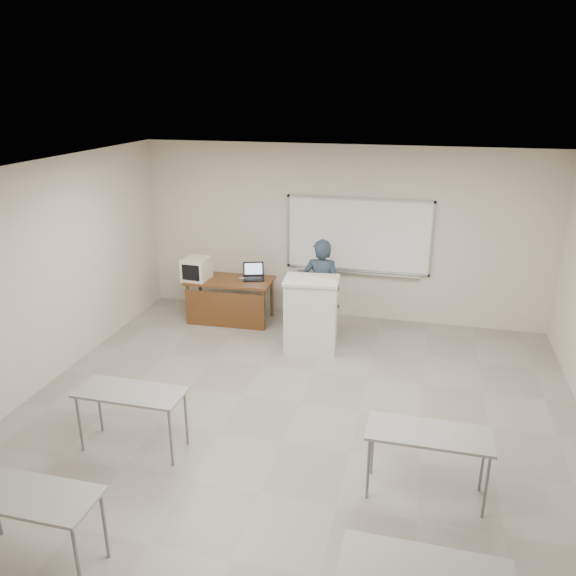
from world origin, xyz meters
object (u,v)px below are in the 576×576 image
(crt_monitor, at_px, (197,269))
(mouse, at_px, (242,278))
(presenter, at_px, (321,289))
(instructor_desk, at_px, (228,293))
(laptop, at_px, (255,275))
(podium, at_px, (311,314))
(whiteboard, at_px, (358,236))
(keyboard, at_px, (322,277))

(crt_monitor, bearing_deg, mouse, 16.50)
(mouse, relative_size, presenter, 0.06)
(instructor_desk, xyz_separation_m, laptop, (0.40, 0.27, 0.26))
(mouse, bearing_deg, instructor_desk, -117.81)
(laptop, relative_size, presenter, 0.22)
(instructor_desk, distance_m, crt_monitor, 0.67)
(podium, xyz_separation_m, crt_monitor, (-2.15, 0.68, 0.36))
(podium, distance_m, crt_monitor, 2.28)
(podium, bearing_deg, whiteboard, 65.33)
(whiteboard, bearing_deg, mouse, -161.98)
(laptop, bearing_deg, instructor_desk, -164.39)
(podium, height_order, keyboard, keyboard)
(whiteboard, height_order, crt_monitor, whiteboard)
(crt_monitor, relative_size, mouse, 4.47)
(instructor_desk, distance_m, keyboard, 1.95)
(laptop, bearing_deg, keyboard, -51.38)
(podium, distance_m, mouse, 1.65)
(crt_monitor, bearing_deg, instructor_desk, 4.72)
(whiteboard, height_order, mouse, whiteboard)
(instructor_desk, height_order, laptop, laptop)
(instructor_desk, xyz_separation_m, presenter, (1.66, -0.18, 0.28))
(podium, bearing_deg, laptop, 135.55)
(whiteboard, bearing_deg, podium, -108.81)
(crt_monitor, distance_m, mouse, 0.79)
(crt_monitor, xyz_separation_m, presenter, (2.21, -0.17, -0.11))
(instructor_desk, bearing_deg, keyboard, -21.41)
(whiteboard, relative_size, presenter, 1.50)
(laptop, bearing_deg, presenter, -38.08)
(whiteboard, xyz_separation_m, laptop, (-1.70, -0.51, -0.67))
(instructor_desk, distance_m, podium, 1.74)
(mouse, distance_m, presenter, 1.50)
(mouse, xyz_separation_m, presenter, (1.46, -0.34, 0.06))
(mouse, bearing_deg, podium, -8.05)
(crt_monitor, bearing_deg, whiteboard, 20.04)
(laptop, height_order, presenter, presenter)
(keyboard, distance_m, presenter, 0.56)
(keyboard, bearing_deg, presenter, 108.30)
(laptop, xyz_separation_m, mouse, (-0.20, -0.11, -0.04))
(whiteboard, relative_size, instructor_desk, 1.70)
(podium, distance_m, keyboard, 0.61)
(instructor_desk, height_order, crt_monitor, crt_monitor)
(laptop, bearing_deg, mouse, -170.07)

